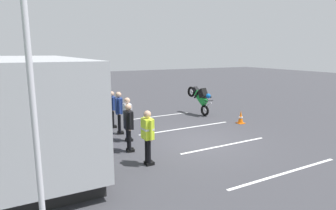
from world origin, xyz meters
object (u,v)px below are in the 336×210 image
object	(u,v)px
spectator_left	(129,124)
parked_motorcycle_silver	(90,118)
spectator_far_right	(112,106)
parked_motorcycle_dark	(101,135)
spectator_right	(119,109)
stunt_motorcycle	(201,97)
spectator_far_left	(148,133)
flagpole	(29,65)
spectator_centre	(128,116)
traffic_cone	(241,117)
tour_bus	(37,105)

from	to	relation	value
spectator_left	parked_motorcycle_silver	size ratio (longest dim) A/B	0.83
spectator_far_right	parked_motorcycle_dark	distance (m)	2.76
spectator_right	stunt_motorcycle	bearing A→B (deg)	-73.97
parked_motorcycle_silver	spectator_left	bearing A→B (deg)	-172.60
spectator_left	parked_motorcycle_silver	bearing A→B (deg)	7.40
spectator_far_left	flagpole	distance (m)	5.32
spectator_centre	parked_motorcycle_dark	size ratio (longest dim) A/B	0.85
spectator_centre	spectator_far_right	xyz separation A→B (m)	(2.20, -0.06, -0.02)
parked_motorcycle_dark	stunt_motorcycle	xyz separation A→B (m)	(2.81, -6.29, 0.50)
spectator_far_left	traffic_cone	xyz separation A→B (m)	(2.59, -6.08, -0.72)
spectator_left	tour_bus	bearing A→B (deg)	60.04
spectator_centre	flagpole	distance (m)	7.40
parked_motorcycle_silver	parked_motorcycle_dark	world-z (taller)	same
tour_bus	spectator_centre	size ratio (longest dim) A/B	5.38
spectator_far_left	parked_motorcycle_dark	distance (m)	2.51
spectator_left	parked_motorcycle_silver	xyz separation A→B (m)	(3.70, 0.48, -0.52)
spectator_centre	spectator_far_right	size ratio (longest dim) A/B	1.02
spectator_far_left	traffic_cone	distance (m)	6.65
flagpole	stunt_motorcycle	bearing A→B (deg)	-44.73
stunt_motorcycle	spectator_left	bearing A→B (deg)	123.89
spectator_far_right	parked_motorcycle_dark	world-z (taller)	spectator_far_right
spectator_centre	tour_bus	bearing A→B (deg)	82.15
spectator_far_right	stunt_motorcycle	distance (m)	5.11
spectator_left	parked_motorcycle_dark	distance (m)	1.29
spectator_far_left	spectator_centre	size ratio (longest dim) A/B	1.00
spectator_far_left	spectator_right	size ratio (longest dim) A/B	0.95
tour_bus	spectator_centre	distance (m)	3.20
spectator_left	traffic_cone	size ratio (longest dim) A/B	2.69
spectator_far_right	stunt_motorcycle	xyz separation A→B (m)	(0.37, -5.09, -0.02)
spectator_centre	parked_motorcycle_silver	xyz separation A→B (m)	(2.56, 0.86, -0.54)
spectator_far_left	spectator_left	xyz separation A→B (m)	(1.39, 0.10, -0.02)
tour_bus	spectator_left	distance (m)	3.21
spectator_far_right	spectator_left	bearing A→B (deg)	172.52
spectator_left	traffic_cone	distance (m)	6.34
stunt_motorcycle	parked_motorcycle_silver	bearing A→B (deg)	90.15
spectator_left	flagpole	xyz separation A→B (m)	(-4.99, 3.09, 2.28)
spectator_far_right	stunt_motorcycle	world-z (taller)	spectator_far_right
stunt_motorcycle	spectator_centre	bearing A→B (deg)	116.52
spectator_centre	traffic_cone	bearing A→B (deg)	-89.45
tour_bus	stunt_motorcycle	world-z (taller)	tour_bus
tour_bus	spectator_far_left	size ratio (longest dim) A/B	5.41
tour_bus	parked_motorcycle_dark	world-z (taller)	tour_bus
spectator_centre	parked_motorcycle_silver	world-z (taller)	spectator_centre
flagpole	traffic_cone	size ratio (longest dim) A/B	10.56
tour_bus	parked_motorcycle_silver	world-z (taller)	tour_bus
spectator_far_left	spectator_right	xyz separation A→B (m)	(3.63, -0.30, 0.06)
tour_bus	spectator_right	xyz separation A→B (m)	(0.67, -3.13, -0.56)
flagpole	traffic_cone	xyz separation A→B (m)	(6.19, -9.27, -2.97)
spectator_left	spectator_right	world-z (taller)	spectator_right
spectator_far_left	spectator_far_right	distance (m)	4.74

